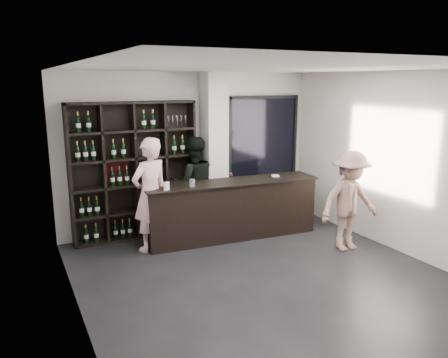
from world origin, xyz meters
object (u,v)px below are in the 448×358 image
tasting_counter (232,209)px  customer (349,201)px  taster_black (194,184)px  wine_shelf (135,171)px  taster_pink (150,195)px

tasting_counter → customer: 2.00m
tasting_counter → taster_black: taster_black is taller
wine_shelf → tasting_counter: 1.84m
wine_shelf → customer: (2.95, -2.17, -0.38)m
taster_black → taster_pink: bearing=42.4°
tasting_counter → wine_shelf: bearing=156.0°
wine_shelf → taster_black: size_ratio=1.36×
tasting_counter → taster_black: 0.87m
wine_shelf → tasting_counter: (1.50, -0.82, -0.68)m
taster_pink → taster_black: size_ratio=1.06×
taster_black → customer: bearing=147.1°
wine_shelf → taster_pink: bearing=-86.0°
wine_shelf → taster_pink: size_ratio=1.28×
wine_shelf → taster_black: (1.05, -0.17, -0.32)m
tasting_counter → customer: customer is taller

